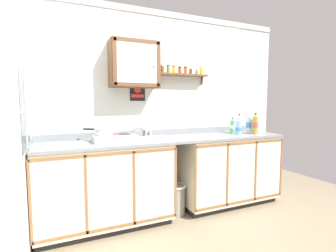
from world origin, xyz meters
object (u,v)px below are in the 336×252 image
Objects in this scene: hot_plate_stove at (114,138)px; bottle_water_blue_1 at (239,127)px; sink at (150,140)px; warning_sign at (137,92)px; bottle_detergent_teal_3 at (251,125)px; bottle_soda_green_5 at (232,126)px; bottle_water_clear_0 at (249,123)px; saucepan at (103,131)px; bottle_opaque_white_2 at (239,125)px; trash_bin at (175,199)px; mug at (116,137)px; bottle_juice_amber_4 at (255,124)px; wall_cabinet at (134,64)px.

bottle_water_blue_1 is at bearing -2.34° from hot_plate_stove.
warning_sign reaches higher than sink.
sink is 2.18× the size of bottle_detergent_teal_3.
bottle_soda_green_5 reaches higher than hot_plate_stove.
sink is 1.48m from bottle_water_clear_0.
bottle_opaque_white_2 is at bearing 1.38° from saucepan.
sink reaches higher than bottle_detergent_teal_3.
hot_plate_stove reaches higher than trash_bin.
bottle_soda_green_5 reaches higher than mug.
saucepan is at bearing 177.06° from bottle_water_blue_1.
hot_plate_stove is 1.94m from bottle_juice_amber_4.
bottle_juice_amber_4 reaches higher than bottle_water_blue_1.
wall_cabinet is 1.74m from trash_bin.
wall_cabinet reaches higher than bottle_water_blue_1.
bottle_water_clear_0 is at bearing -2.33° from sink.
bottle_soda_green_5 is at bearing 2.17° from saucepan.
wall_cabinet is at bearing 175.65° from bottle_detergent_teal_3.
bottle_soda_green_5 is (-0.22, 0.21, -0.03)m from bottle_juice_amber_4.
hot_plate_stove is 0.92m from wall_cabinet.
sink is 0.90× the size of wall_cabinet.
bottle_detergent_teal_3 is at bearing -4.35° from wall_cabinet.
bottle_water_clear_0 is 1.08× the size of bottle_juice_amber_4.
bottle_water_clear_0 reaches higher than bottle_detergent_teal_3.
bottle_detergent_teal_3 reaches higher than bottle_water_blue_1.
saucepan is at bearing 179.83° from mug.
wall_cabinet is at bearing -120.90° from warning_sign.
bottle_water_blue_1 is 0.87× the size of bottle_opaque_white_2.
wall_cabinet is at bearing 30.72° from hot_plate_stove.
bottle_opaque_white_2 is 1.21× the size of bottle_soda_green_5.
wall_cabinet is (-0.14, 0.14, 0.91)m from sink.
bottle_opaque_white_2 is 1.80m from mug.
wall_cabinet reaches higher than bottle_opaque_white_2.
hot_plate_stove is at bearing 176.40° from bottle_juice_amber_4.
bottle_water_clear_0 reaches higher than bottle_soda_green_5.
wall_cabinet reaches higher than bottle_soda_green_5.
hot_plate_stove is at bearing 179.36° from bottle_water_clear_0.
mug reaches higher than hot_plate_stove.
warning_sign is (-0.07, 0.26, 0.58)m from sink.
saucepan is 1.12× the size of bottle_opaque_white_2.
bottle_water_blue_1 reaches higher than saucepan.
sink is 1.39m from bottle_opaque_white_2.
mug is 0.53× the size of warning_sign.
bottle_opaque_white_2 is at bearing 122.03° from bottle_juice_amber_4.
bottle_water_clear_0 is 1.30× the size of bottle_detergent_teal_3.
bottle_water_clear_0 is 1.40× the size of bottle_soda_green_5.
hot_plate_stove is 2.01m from bottle_detergent_teal_3.
sink is at bearing -179.80° from bottle_detergent_teal_3.
wall_cabinet is (-1.64, 0.30, 0.76)m from bottle_juice_amber_4.
bottle_juice_amber_4 reaches higher than bottle_opaque_white_2.
mug is (-1.69, -0.07, -0.05)m from bottle_soda_green_5.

